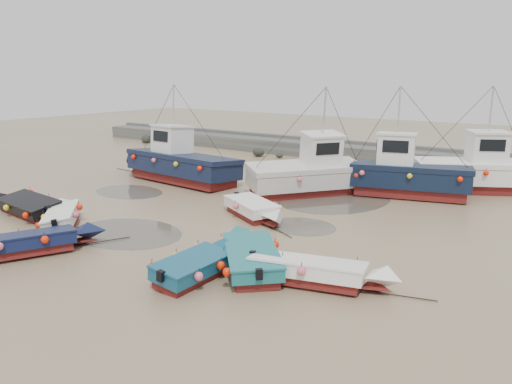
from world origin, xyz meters
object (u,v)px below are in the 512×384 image
Objects in this scene: cabin_boat_3 at (480,169)px; person at (196,185)px; dinghy_5 at (255,208)px; dinghy_2 at (198,262)px; cabin_boat_2 at (399,173)px; cabin_boat_0 at (175,162)px; dinghy_0 at (64,214)px; dinghy_1 at (31,240)px; dinghy_4 at (27,203)px; dinghy_6 at (251,253)px; cabin_boat_1 at (314,172)px; dinghy_3 at (318,270)px.

person is (-15.06, -8.49, -1.37)m from cabin_boat_3.
dinghy_2 is at bearing 47.36° from dinghy_5.
dinghy_2 is at bearing -43.19° from cabin_boat_3.
person is at bearing 96.34° from cabin_boat_2.
dinghy_5 is 0.46× the size of cabin_boat_0.
cabin_boat_3 is (3.55, 3.93, 0.01)m from cabin_boat_2.
dinghy_0 is 2.91× the size of person.
dinghy_1 is 0.95× the size of dinghy_4.
dinghy_6 is 0.46× the size of cabin_boat_0.
dinghy_6 is 18.19m from cabin_boat_3.
dinghy_0 is 10.18m from dinghy_6.
dinghy_0 and dinghy_1 have the same top height.
dinghy_2 is at bearing 102.23° from person.
dinghy_5 is (-2.55, 7.05, -0.01)m from dinghy_2.
cabin_boat_0 is at bearing -86.62° from dinghy_5.
dinghy_5 is at bearing -52.15° from cabin_boat_1.
dinghy_1 is at bearing -154.54° from cabin_boat_0.
dinghy_6 is 13.78m from cabin_boat_2.
dinghy_2 is 7.50m from dinghy_5.
cabin_boat_0 is at bearing 136.17° from dinghy_1.
dinghy_2 is 14.82m from person.
dinghy_2 and dinghy_6 have the same top height.
cabin_boat_1 is (9.83, 12.04, 0.81)m from dinghy_4.
dinghy_2 is at bearing -41.70° from cabin_boat_1.
dinghy_3 is (3.72, 1.79, -0.02)m from dinghy_2.
dinghy_3 is (10.68, 3.75, 0.00)m from dinghy_1.
cabin_boat_0 is 18.93m from cabin_boat_3.
dinghy_6 is (7.87, 3.81, -0.00)m from dinghy_1.
dinghy_4 is at bearing 140.57° from dinghy_6.
dinghy_6 is at bearing -106.10° from dinghy_3.
dinghy_3 is 13.97m from cabin_boat_2.
dinghy_0 is 9.30m from dinghy_2.
cabin_boat_2 is at bearing -70.43° from cabin_boat_3.
person is at bearing 128.55° from dinghy_1.
cabin_boat_3 is 17.34m from person.
dinghy_0 is 0.77× the size of dinghy_1.
cabin_boat_0 is (-15.57, 9.43, 0.76)m from dinghy_3.
cabin_boat_1 is (-3.55, 11.38, 0.81)m from dinghy_6.
dinghy_1 and dinghy_2 have the same top height.
dinghy_0 is 0.75× the size of dinghy_3.
cabin_boat_1 is (6.60, 12.14, 0.80)m from dinghy_0.
dinghy_2 and dinghy_5 have the same top height.
cabin_boat_3 reaches higher than person.
cabin_boat_2 is (-2.10, 13.79, 0.81)m from dinghy_3.
dinghy_3 is 8.19m from dinghy_5.
dinghy_6 is 11.95m from cabin_boat_1.
dinghy_1 is at bearing 1.45° from dinghy_5.
person is (-0.65, 9.94, -0.55)m from dinghy_0.
cabin_boat_0 is (-2.61, 10.13, 0.75)m from dinghy_0.
dinghy_0 is 8.96m from dinghy_5.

